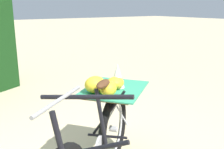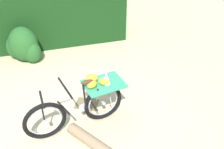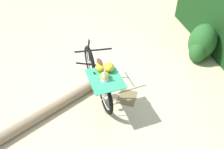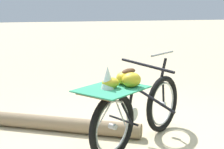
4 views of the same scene
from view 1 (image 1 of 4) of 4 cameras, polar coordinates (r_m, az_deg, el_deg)
The scene contains 1 object.
bicycle at distance 2.24m, azimuth -3.15°, elevation -13.46°, with size 1.60×1.31×1.03m.
Camera 1 is at (-0.65, -1.88, 1.54)m, focal length 41.92 mm.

